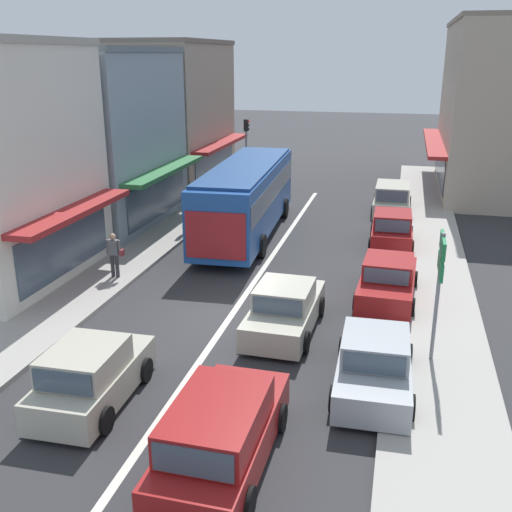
# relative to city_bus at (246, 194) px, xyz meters

# --- Properties ---
(ground_plane) EXTENTS (140.00, 140.00, 0.00)m
(ground_plane) POSITION_rel_city_bus_xyz_m (1.77, -8.70, -1.88)
(ground_plane) COLOR #2D2D30
(lane_centre_line) EXTENTS (0.20, 28.00, 0.01)m
(lane_centre_line) POSITION_rel_city_bus_xyz_m (1.77, -4.70, -1.88)
(lane_centre_line) COLOR silver
(lane_centre_line) RESTS_ON ground
(sidewalk_left) EXTENTS (5.20, 44.00, 0.14)m
(sidewalk_left) POSITION_rel_city_bus_xyz_m (-5.03, -2.70, -1.81)
(sidewalk_left) COLOR #A39E96
(sidewalk_left) RESTS_ON ground
(kerb_right) EXTENTS (2.80, 44.00, 0.12)m
(kerb_right) POSITION_rel_city_bus_xyz_m (7.97, -2.70, -1.82)
(kerb_right) COLOR #A39E96
(kerb_right) RESTS_ON ground
(shopfront_mid_block) EXTENTS (9.01, 8.24, 8.12)m
(shopfront_mid_block) POSITION_rel_city_bus_xyz_m (-8.41, 0.46, 2.17)
(shopfront_mid_block) COLOR #84939E
(shopfront_mid_block) RESTS_ON ground
(shopfront_far_end) EXTENTS (8.98, 9.03, 8.60)m
(shopfront_far_end) POSITION_rel_city_bus_xyz_m (-8.41, 9.41, 2.41)
(shopfront_far_end) COLOR gray
(shopfront_far_end) RESTS_ON ground
(city_bus) EXTENTS (3.11, 10.96, 3.23)m
(city_bus) POSITION_rel_city_bus_xyz_m (0.00, 0.00, 0.00)
(city_bus) COLOR #1E4C99
(city_bus) RESTS_ON ground
(wagon_queue_gap_filler) EXTENTS (1.99, 4.52, 1.58)m
(wagon_queue_gap_filler) POSITION_rel_city_bus_xyz_m (3.60, -15.66, -1.14)
(wagon_queue_gap_filler) COLOR maroon
(wagon_queue_gap_filler) RESTS_ON ground
(sedan_behind_bus_near) EXTENTS (1.98, 4.24, 1.47)m
(sedan_behind_bus_near) POSITION_rel_city_bus_xyz_m (3.60, -9.27, -1.22)
(sedan_behind_bus_near) COLOR #B7B29E
(sedan_behind_bus_near) RESTS_ON ground
(hatchback_adjacent_lane_trail) EXTENTS (1.88, 3.73, 1.54)m
(hatchback_adjacent_lane_trail) POSITION_rel_city_bus_xyz_m (-0.01, -14.21, -1.17)
(hatchback_adjacent_lane_trail) COLOR #B7B29E
(hatchback_adjacent_lane_trail) RESTS_ON ground
(parked_sedan_kerb_front) EXTENTS (1.98, 4.24, 1.47)m
(parked_sedan_kerb_front) POSITION_rel_city_bus_xyz_m (6.35, -11.92, -1.22)
(parked_sedan_kerb_front) COLOR #9EA3A8
(parked_sedan_kerb_front) RESTS_ON ground
(parked_sedan_kerb_second) EXTENTS (2.02, 4.26, 1.47)m
(parked_sedan_kerb_second) POSITION_rel_city_bus_xyz_m (6.46, -6.13, -1.22)
(parked_sedan_kerb_second) COLOR maroon
(parked_sedan_kerb_second) RESTS_ON ground
(parked_hatchback_kerb_third) EXTENTS (1.88, 3.73, 1.54)m
(parked_hatchback_kerb_third) POSITION_rel_city_bus_xyz_m (6.41, -0.14, -1.17)
(parked_hatchback_kerb_third) COLOR maroon
(parked_hatchback_kerb_third) RESTS_ON ground
(parked_wagon_kerb_rear) EXTENTS (1.95, 4.51, 1.58)m
(parked_wagon_kerb_rear) POSITION_rel_city_bus_xyz_m (6.26, 5.55, -1.14)
(parked_wagon_kerb_rear) COLOR #B7B29E
(parked_wagon_kerb_rear) RESTS_ON ground
(traffic_light_downstreet) EXTENTS (0.32, 0.24, 4.20)m
(traffic_light_downstreet) POSITION_rel_city_bus_xyz_m (-2.41, 9.15, 0.97)
(traffic_light_downstreet) COLOR gray
(traffic_light_downstreet) RESTS_ON ground
(directional_road_sign) EXTENTS (0.10, 1.40, 3.60)m
(directional_road_sign) POSITION_rel_city_bus_xyz_m (7.78, -10.30, 0.82)
(directional_road_sign) COLOR gray
(directional_road_sign) RESTS_ON ground
(pedestrian_with_handbag_near) EXTENTS (0.65, 0.25, 1.63)m
(pedestrian_with_handbag_near) POSITION_rel_city_bus_xyz_m (-3.14, -6.69, -0.81)
(pedestrian_with_handbag_near) COLOR #333338
(pedestrian_with_handbag_near) RESTS_ON sidewalk_left
(pedestrian_browsing_midblock) EXTENTS (0.25, 0.57, 1.63)m
(pedestrian_browsing_midblock) POSITION_rel_city_bus_xyz_m (-2.66, -0.72, -0.81)
(pedestrian_browsing_midblock) COLOR #333338
(pedestrian_browsing_midblock) RESTS_ON sidewalk_left
(pedestrian_far_walker) EXTENTS (0.64, 0.43, 1.63)m
(pedestrian_far_walker) POSITION_rel_city_bus_xyz_m (-2.67, 5.22, -0.81)
(pedestrian_far_walker) COLOR #4C4742
(pedestrian_far_walker) RESTS_ON sidewalk_left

